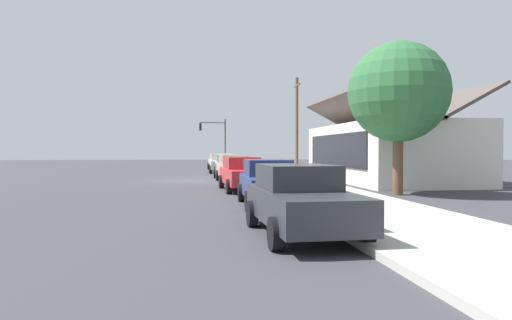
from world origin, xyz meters
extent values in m
plane|color=#38383D|center=(0.00, 0.00, 0.00)|extent=(120.00, 120.00, 0.00)
cube|color=#B2AFA8|center=(0.00, 5.60, 0.08)|extent=(60.00, 4.20, 0.16)
cube|color=silver|center=(-14.91, 2.71, 0.68)|extent=(4.83, 1.97, 0.70)
cube|color=#A0A2A6|center=(-15.39, 2.69, 1.31)|extent=(2.35, 1.66, 0.56)
cylinder|color=black|center=(-13.47, 3.66, 0.33)|extent=(0.67, 0.24, 0.66)
cylinder|color=black|center=(-13.40, 1.87, 0.33)|extent=(0.67, 0.24, 0.66)
cylinder|color=black|center=(-16.42, 3.55, 0.33)|extent=(0.67, 0.24, 0.66)
cylinder|color=black|center=(-16.36, 1.76, 0.33)|extent=(0.67, 0.24, 0.66)
cube|color=silver|center=(-9.06, 2.60, 0.68)|extent=(4.41, 1.92, 0.70)
cube|color=beige|center=(-9.50, 2.61, 1.31)|extent=(2.13, 1.66, 0.56)
cylinder|color=black|center=(-7.69, 3.50, 0.33)|extent=(0.66, 0.23, 0.66)
cylinder|color=black|center=(-7.72, 1.65, 0.33)|extent=(0.66, 0.23, 0.66)
cylinder|color=black|center=(-10.40, 3.55, 0.33)|extent=(0.66, 0.23, 0.66)
cylinder|color=black|center=(-10.44, 1.70, 0.33)|extent=(0.66, 0.23, 0.66)
cube|color=#9ED1BC|center=(-3.62, 2.71, 0.68)|extent=(4.85, 1.97, 0.70)
cube|color=#86B1A0|center=(-4.10, 2.74, 1.31)|extent=(2.36, 1.65, 0.56)
cylinder|color=black|center=(-2.10, 3.52, 0.33)|extent=(0.67, 0.25, 0.66)
cylinder|color=black|center=(-2.18, 1.77, 0.33)|extent=(0.67, 0.25, 0.66)
cylinder|color=black|center=(-5.06, 3.66, 0.33)|extent=(0.67, 0.25, 0.66)
cylinder|color=black|center=(-5.14, 1.90, 0.33)|extent=(0.67, 0.25, 0.66)
cube|color=#EA8C75|center=(1.74, 2.74, 0.68)|extent=(4.59, 1.97, 0.70)
cube|color=tan|center=(1.29, 2.72, 1.31)|extent=(2.23, 1.66, 0.56)
cylinder|color=black|center=(3.10, 3.69, 0.33)|extent=(0.67, 0.25, 0.66)
cylinder|color=black|center=(3.18, 1.91, 0.33)|extent=(0.67, 0.25, 0.66)
cylinder|color=black|center=(0.30, 3.58, 0.33)|extent=(0.67, 0.25, 0.66)
cylinder|color=black|center=(0.37, 1.79, 0.33)|extent=(0.67, 0.25, 0.66)
cube|color=red|center=(7.45, 2.61, 0.68)|extent=(4.93, 1.95, 0.70)
cube|color=#A9272B|center=(6.97, 2.59, 1.31)|extent=(2.40, 1.62, 0.56)
cylinder|color=black|center=(8.91, 3.54, 0.33)|extent=(0.67, 0.25, 0.66)
cylinder|color=black|center=(9.00, 1.84, 0.33)|extent=(0.67, 0.25, 0.66)
cylinder|color=black|center=(5.91, 3.39, 0.33)|extent=(0.67, 0.25, 0.66)
cylinder|color=black|center=(6.00, 1.68, 0.33)|extent=(0.67, 0.25, 0.66)
cube|color=navy|center=(13.27, 2.90, 0.68)|extent=(4.47, 1.78, 0.70)
cube|color=navy|center=(12.83, 2.91, 1.31)|extent=(2.16, 1.54, 0.56)
cylinder|color=black|center=(14.66, 3.73, 0.33)|extent=(0.66, 0.23, 0.66)
cylinder|color=black|center=(14.63, 2.02, 0.33)|extent=(0.66, 0.23, 0.66)
cylinder|color=black|center=(11.91, 3.78, 0.33)|extent=(0.66, 0.23, 0.66)
cylinder|color=black|center=(11.88, 2.07, 0.33)|extent=(0.66, 0.23, 0.66)
cube|color=#2D3035|center=(18.75, 2.73, 0.68)|extent=(4.50, 1.97, 0.70)
cube|color=#27292D|center=(18.31, 2.71, 1.31)|extent=(2.19, 1.67, 0.56)
cylinder|color=black|center=(20.09, 3.69, 0.33)|extent=(0.67, 0.24, 0.66)
cylinder|color=black|center=(20.16, 1.87, 0.33)|extent=(0.67, 0.24, 0.66)
cylinder|color=black|center=(17.34, 3.59, 0.33)|extent=(0.67, 0.24, 0.66)
cylinder|color=black|center=(17.41, 1.77, 0.33)|extent=(0.67, 0.24, 0.66)
cube|color=silver|center=(2.25, 12.00, 1.73)|extent=(12.78, 6.35, 3.46)
cube|color=black|center=(2.25, 8.79, 1.90)|extent=(10.23, 0.08, 1.94)
cube|color=#514742|center=(2.25, 10.41, 4.30)|extent=(13.38, 3.47, 1.95)
cube|color=#514742|center=(2.25, 13.59, 4.30)|extent=(13.38, 3.47, 1.95)
cylinder|color=brown|center=(10.38, 8.97, 1.61)|extent=(0.44, 0.44, 3.23)
sphere|color=#2D6638|center=(10.38, 8.97, 4.41)|extent=(4.28, 4.28, 4.28)
cylinder|color=#383833|center=(-19.16, 3.60, 2.60)|extent=(0.14, 0.14, 5.20)
cylinder|color=#383833|center=(-19.16, 2.30, 4.80)|extent=(0.10, 2.60, 0.10)
cube|color=black|center=(-19.16, 1.00, 4.35)|extent=(0.28, 0.24, 0.80)
sphere|color=red|center=(-19.31, 1.00, 4.61)|extent=(0.16, 0.16, 0.16)
sphere|color=yellow|center=(-19.31, 1.00, 4.35)|extent=(0.16, 0.16, 0.16)
sphere|color=green|center=(-19.31, 1.00, 4.09)|extent=(0.16, 0.16, 0.16)
cylinder|color=brown|center=(-5.45, 8.20, 3.75)|extent=(0.24, 0.24, 7.50)
cube|color=brown|center=(-5.45, 8.20, 6.90)|extent=(1.80, 0.12, 0.12)
cylinder|color=red|center=(-9.08, 4.20, 0.44)|extent=(0.22, 0.22, 0.55)
sphere|color=red|center=(-9.08, 4.20, 0.78)|extent=(0.18, 0.18, 0.18)
camera|label=1|loc=(28.61, 0.33, 1.94)|focal=31.63mm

